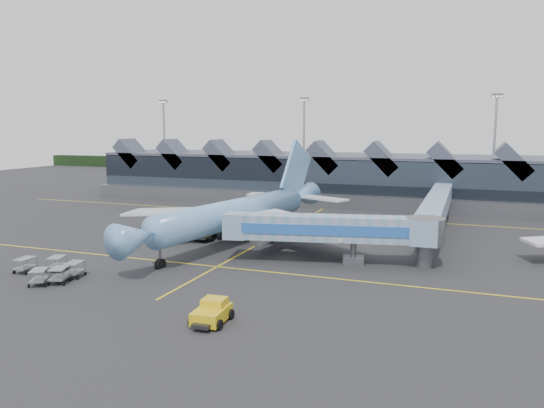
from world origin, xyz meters
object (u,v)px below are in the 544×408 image
at_px(main_airliner, 241,212).
at_px(jet_bridge, 344,230).
at_px(pushback_tug, 212,313).
at_px(fuel_truck, 213,222).

distance_m(main_airliner, jet_bridge, 16.64).
height_order(main_airliner, pushback_tug, main_airliner).
xyz_separation_m(jet_bridge, pushback_tug, (-5.55, -21.14, -3.02)).
xyz_separation_m(fuel_truck, pushback_tug, (14.93, -29.77, -1.20)).
xyz_separation_m(main_airliner, jet_bridge, (15.33, -6.48, -0.16)).
bearing_deg(fuel_truck, main_airliner, -24.24).
bearing_deg(main_airliner, fuel_truck, 167.35).
height_order(main_airliner, jet_bridge, main_airliner).
xyz_separation_m(jet_bridge, fuel_truck, (-20.48, 8.63, -1.81)).
height_order(fuel_truck, pushback_tug, fuel_truck).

